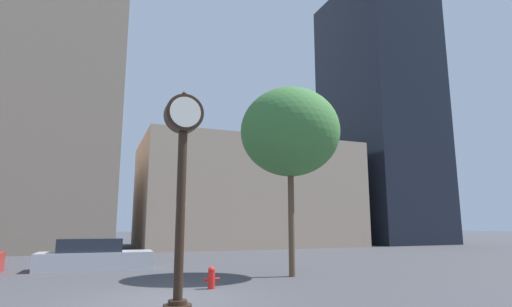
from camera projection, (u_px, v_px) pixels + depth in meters
ground_plane at (166, 299)px, 10.56m from camera, size 200.00×200.00×0.00m
building_tall_tower at (50, 3)px, 33.66m from camera, size 12.23×12.00×40.69m
building_storefront_row at (245, 195)px, 37.29m from camera, size 19.04×12.00×9.21m
building_glass_modern at (378, 113)px, 44.70m from camera, size 8.79×12.00×28.42m
street_clock at (182, 162)px, 9.89m from camera, size 0.95×0.67×5.30m
car_silver at (94, 256)px, 17.59m from camera, size 4.85×1.94×1.34m
fire_hydrant_near at (211, 277)px, 12.34m from camera, size 0.51×0.22×0.67m
bare_tree at (290, 132)px, 16.11m from camera, size 3.99×3.99×7.43m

